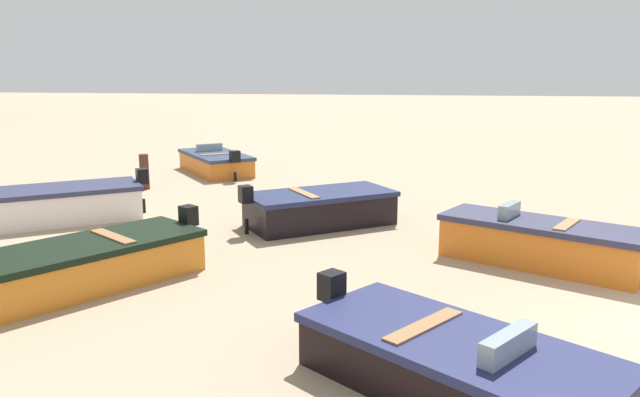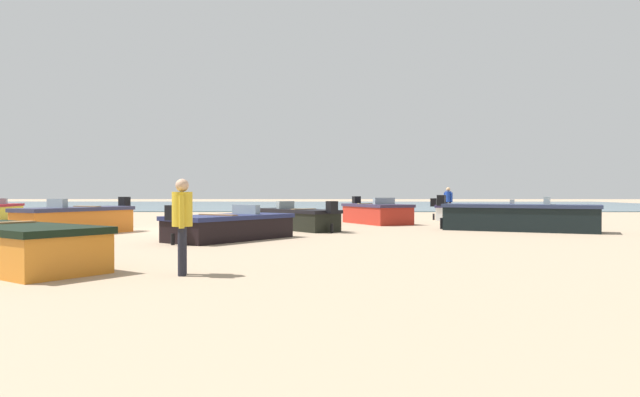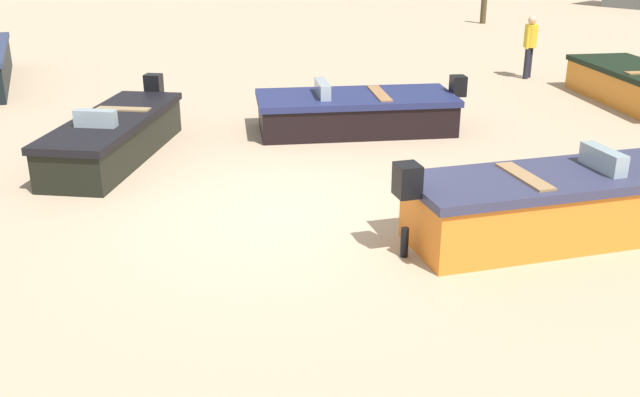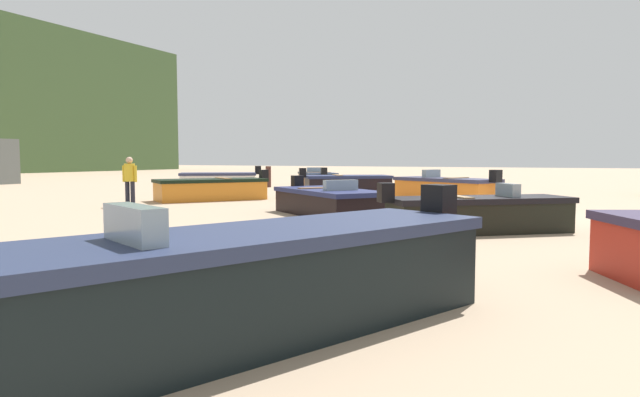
# 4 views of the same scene
# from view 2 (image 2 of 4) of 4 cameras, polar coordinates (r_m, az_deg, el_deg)

# --- Properties ---
(ground_plane) EXTENTS (160.00, 160.00, 0.00)m
(ground_plane) POSITION_cam_2_polar(r_m,az_deg,el_deg) (21.25, -13.41, -3.09)
(ground_plane) COLOR tan
(tidal_water) EXTENTS (80.00, 36.00, 0.06)m
(tidal_water) POSITION_cam_2_polar(r_m,az_deg,el_deg) (56.83, -4.71, -0.66)
(tidal_water) COLOR slate
(tidal_water) RESTS_ON ground
(boat_black_3) EXTENTS (3.66, 4.11, 1.04)m
(boat_black_3) POSITION_cam_2_polar(r_m,az_deg,el_deg) (16.92, -8.93, -2.78)
(boat_black_3) COLOR black
(boat_black_3) RESTS_ON ground
(boat_orange_4) EXTENTS (4.24, 3.67, 1.12)m
(boat_orange_4) POSITION_cam_2_polar(r_m,az_deg,el_deg) (11.89, -28.24, -4.19)
(boat_orange_4) COLOR orange
(boat_orange_4) RESTS_ON ground
(boat_black_5) EXTENTS (5.41, 3.37, 1.27)m
(boat_black_5) POSITION_cam_2_polar(r_m,az_deg,el_deg) (21.50, 19.11, -1.78)
(boat_black_5) COLOR black
(boat_black_5) RESTS_ON ground
(boat_orange_6) EXTENTS (3.01, 4.05, 1.21)m
(boat_orange_6) POSITION_cam_2_polar(r_m,az_deg,el_deg) (20.36, -23.04, -2.00)
(boat_orange_6) COLOR orange
(boat_orange_6) RESTS_ON ground
(boat_black_7) EXTENTS (3.39, 3.84, 1.08)m
(boat_black_7) POSITION_cam_2_polar(r_m,az_deg,el_deg) (21.04, -2.38, -2.03)
(boat_black_7) COLOR black
(boat_black_7) RESTS_ON ground
(boat_red_8) EXTENTS (3.01, 3.81, 1.17)m
(boat_red_8) POSITION_cam_2_polar(r_m,az_deg,el_deg) (25.07, 5.63, -1.48)
(boat_red_8) COLOR #B3281C
(boat_red_8) RESTS_ON ground
(boat_white_10) EXTENTS (5.44, 2.95, 1.06)m
(boat_white_10) POSITION_cam_2_polar(r_m,az_deg,el_deg) (28.31, 16.64, -1.37)
(boat_white_10) COLOR white
(boat_white_10) RESTS_ON ground
(beach_walker_foreground) EXTENTS (0.48, 0.48, 1.62)m
(beach_walker_foreground) POSITION_cam_2_polar(r_m,az_deg,el_deg) (32.33, 12.57, -0.09)
(beach_walker_foreground) COLOR black
(beach_walker_foreground) RESTS_ON ground
(beach_walker_distant) EXTENTS (0.40, 0.54, 1.62)m
(beach_walker_distant) POSITION_cam_2_polar(r_m,az_deg,el_deg) (9.93, -13.48, -1.93)
(beach_walker_distant) COLOR #1F202B
(beach_walker_distant) RESTS_ON ground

